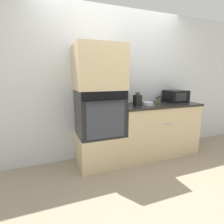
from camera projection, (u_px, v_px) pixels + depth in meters
ground_plane at (128, 168)px, 2.70m from camera, size 12.00×12.00×0.00m
wall_back at (113, 85)px, 3.03m from camera, size 8.00×0.05×2.50m
oven_cabinet_base at (100, 149)px, 2.80m from camera, size 0.70×0.60×0.50m
wall_oven at (100, 113)px, 2.68m from camera, size 0.68×0.64×0.70m
oven_cabinet_upper at (99, 68)px, 2.55m from camera, size 0.70×0.60×0.64m
counter_unit at (157, 129)px, 3.13m from camera, size 1.45×0.63×0.93m
microwave at (176, 96)px, 3.26m from camera, size 0.37×0.34×0.21m
knife_block at (137, 100)px, 2.86m from camera, size 0.11×0.12×0.22m
bowl at (148, 104)px, 2.87m from camera, size 0.17×0.17×0.05m
condiment_jar_near at (136, 100)px, 3.09m from camera, size 0.05×0.05×0.10m
condiment_jar_mid at (157, 100)px, 3.04m from camera, size 0.04×0.04×0.12m
condiment_jar_far at (159, 99)px, 3.20m from camera, size 0.06×0.06×0.11m
condiment_jar_back at (158, 99)px, 3.29m from camera, size 0.05×0.05×0.10m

